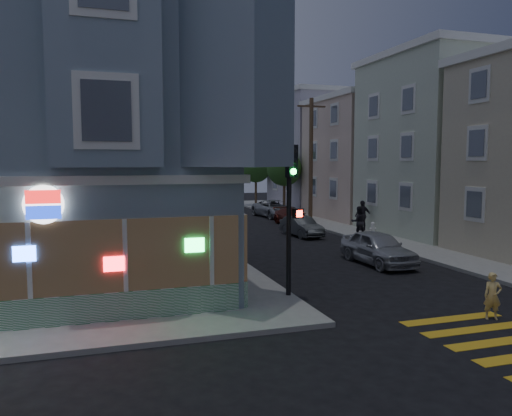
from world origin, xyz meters
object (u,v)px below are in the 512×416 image
street_tree_near (284,169)px  parked_car_b (301,226)px  pedestrian_a (359,222)px  running_child (493,296)px  fire_hydrant (373,228)px  pedestrian_b (363,215)px  parked_car_d (275,209)px  street_tree_far (256,168)px  parked_car_a (378,248)px  traffic_signal (291,194)px  utility_pole (311,158)px  parked_car_c (292,217)px

street_tree_near → parked_car_b: size_ratio=1.45×
pedestrian_a → parked_car_b: bearing=-25.8°
pedestrian_a → running_child: bearing=89.5°
fire_hydrant → parked_car_b: bearing=161.2°
pedestrian_b → parked_car_d: (-2.30, 10.11, -0.41)m
parked_car_d → fire_hydrant: size_ratio=6.75×
street_tree_far → parked_car_b: street_tree_far is taller
street_tree_far → fire_hydrant: 21.87m
fire_hydrant → parked_car_d: bearing=99.8°
parked_car_a → traffic_signal: (-5.78, -4.18, 2.73)m
pedestrian_b → traffic_signal: 16.84m
running_child → utility_pole: bearing=103.0°
street_tree_near → parked_car_a: size_ratio=1.22×
pedestrian_b → parked_car_d: pedestrian_b is taller
street_tree_far → pedestrian_b: 20.13m
parked_car_a → parked_car_d: (2.10, 19.13, -0.04)m
pedestrian_b → parked_car_b: bearing=-1.5°
parked_car_c → traffic_signal: 19.75m
street_tree_far → traffic_signal: 34.43m
parked_car_b → pedestrian_b: bearing=-0.9°
street_tree_far → pedestrian_a: bearing=-92.3°
running_child → parked_car_d: (3.10, 26.89, 0.02)m
street_tree_near → pedestrian_a: 14.73m
street_tree_far → parked_car_a: bearing=-97.1°
parked_car_c → running_child: bearing=-98.0°
parked_car_d → parked_car_b: bearing=-107.0°
street_tree_far → traffic_signal: size_ratio=1.08×
street_tree_far → fire_hydrant: size_ratio=7.15×
pedestrian_b → pedestrian_a: bearing=50.4°
parked_car_d → traffic_signal: traffic_signal is taller
utility_pole → pedestrian_a: 9.24m
parked_car_a → utility_pole: bearing=76.3°
pedestrian_b → parked_car_a: size_ratio=0.44×
running_child → pedestrian_a: pedestrian_a is taller
street_tree_near → pedestrian_b: 12.27m
running_child → parked_car_b: running_child is taller
street_tree_far → street_tree_near: bearing=-90.0°
utility_pole → fire_hydrant: (0.74, -7.60, -4.26)m
pedestrian_a → parked_car_b: pedestrian_a is taller
street_tree_far → parked_car_c: (-2.05, -15.01, -3.34)m
pedestrian_b → parked_car_c: pedestrian_b is taller
street_tree_near → parked_car_d: 4.00m
pedestrian_a → parked_car_a: size_ratio=0.41×
parked_car_c → street_tree_near: bearing=72.4°
running_child → fire_hydrant: size_ratio=1.82×
street_tree_near → pedestrian_b: (0.80, -11.92, -2.83)m
street_tree_near → parked_car_b: bearing=-106.2°
street_tree_near → parked_car_a: 21.49m
parked_car_a → parked_car_b: size_ratio=1.19×
parked_car_d → traffic_signal: 24.76m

